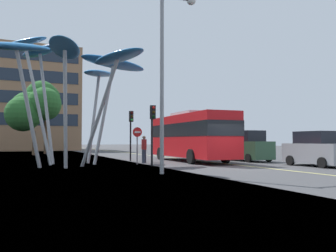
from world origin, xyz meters
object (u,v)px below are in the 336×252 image
at_px(car_parked_mid, 248,147).
at_px(car_parked_far, 205,146).
at_px(traffic_light_kerb_far, 131,125).
at_px(no_entry_sign, 137,140).
at_px(red_bus, 191,134).
at_px(pedestrian, 144,149).
at_px(leaf_sculpture, 70,63).
at_px(street_lamp, 170,58).
at_px(car_parked_near, 317,150).
at_px(traffic_light_kerb_near, 153,122).

xyz_separation_m(car_parked_mid, car_parked_far, (0.10, 6.57, 0.00)).
xyz_separation_m(traffic_light_kerb_far, no_entry_sign, (-0.84, -4.05, -1.11)).
bearing_deg(traffic_light_kerb_far, red_bus, -29.92).
bearing_deg(traffic_light_kerb_far, no_entry_sign, -101.76).
distance_m(red_bus, car_parked_far, 6.70).
distance_m(traffic_light_kerb_far, pedestrian, 3.24).
height_order(leaf_sculpture, street_lamp, street_lamp).
xyz_separation_m(red_bus, no_entry_sign, (-4.69, -1.84, -0.39)).
bearing_deg(no_entry_sign, leaf_sculpture, 162.98).
distance_m(red_bus, car_parked_near, 8.60).
bearing_deg(car_parked_near, pedestrian, 141.06).
bearing_deg(street_lamp, traffic_light_kerb_near, 79.34).
bearing_deg(car_parked_near, red_bus, 122.15).
distance_m(leaf_sculpture, traffic_light_kerb_near, 6.38).
height_order(traffic_light_kerb_near, car_parked_mid, traffic_light_kerb_near).
bearing_deg(no_entry_sign, traffic_light_kerb_near, -78.36).
xyz_separation_m(pedestrian, no_entry_sign, (-0.91, -1.32, 0.64)).
xyz_separation_m(car_parked_far, pedestrian, (-7.85, -5.75, -0.12)).
bearing_deg(red_bus, traffic_light_kerb_near, -140.50).
relative_size(traffic_light_kerb_near, no_entry_sign, 1.52).
bearing_deg(car_parked_far, car_parked_mid, -90.84).
relative_size(leaf_sculpture, car_parked_near, 2.87).
height_order(traffic_light_kerb_far, pedestrian, traffic_light_kerb_far).
bearing_deg(red_bus, car_parked_far, 52.16).
height_order(red_bus, street_lamp, street_lamp).
height_order(traffic_light_kerb_near, street_lamp, street_lamp).
xyz_separation_m(traffic_light_kerb_far, car_parked_far, (7.92, 3.03, -1.63)).
xyz_separation_m(red_bus, car_parked_mid, (3.98, -1.33, -0.91)).
relative_size(traffic_light_kerb_far, pedestrian, 2.03).
bearing_deg(traffic_light_kerb_far, traffic_light_kerb_near, -94.80).
bearing_deg(car_parked_mid, car_parked_near, -84.48).
relative_size(traffic_light_kerb_near, street_lamp, 0.42).
height_order(red_bus, traffic_light_kerb_far, traffic_light_kerb_far).
bearing_deg(pedestrian, no_entry_sign, -124.55).
relative_size(red_bus, leaf_sculpture, 0.88).
distance_m(traffic_light_kerb_near, traffic_light_kerb_far, 5.80).
height_order(leaf_sculpture, pedestrian, leaf_sculpture).
bearing_deg(pedestrian, car_parked_mid, -6.01).
bearing_deg(traffic_light_kerb_near, car_parked_mid, 15.11).
bearing_deg(no_entry_sign, car_parked_mid, 3.36).
distance_m(traffic_light_kerb_near, car_parked_mid, 8.74).
bearing_deg(street_lamp, leaf_sculpture, 115.29).
bearing_deg(car_parked_far, leaf_sculpture, -155.19).
bearing_deg(traffic_light_kerb_far, street_lamp, -97.35).
bearing_deg(traffic_light_kerb_near, car_parked_near, -22.44).
height_order(car_parked_near, pedestrian, car_parked_near).
relative_size(traffic_light_kerb_near, car_parked_near, 0.90).
xyz_separation_m(leaf_sculpture, pedestrian, (4.85, 0.12, -5.34)).
relative_size(car_parked_far, pedestrian, 2.23).
bearing_deg(car_parked_mid, traffic_light_kerb_far, 155.65).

